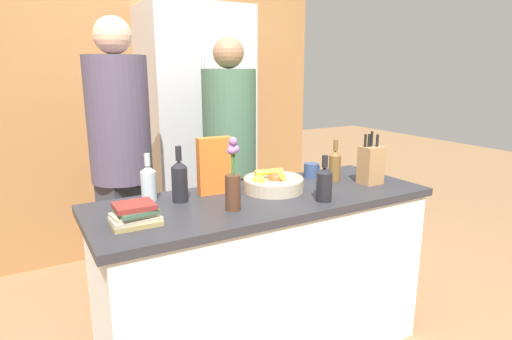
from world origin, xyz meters
TOP-DOWN VIEW (x-y plane):
  - kitchen_island at (0.00, 0.00)m, footprint 1.74×0.66m
  - back_wall_wood at (0.00, 1.77)m, footprint 2.94×0.12m
  - refrigerator at (0.21, 1.41)m, footprint 0.79×0.62m
  - fruit_bowl at (0.09, 0.06)m, footprint 0.32×0.32m
  - knife_block at (0.64, -0.08)m, footprint 0.12×0.10m
  - flower_vase at (-0.23, -0.11)m, footprint 0.07×0.07m
  - cereal_box at (-0.19, 0.17)m, footprint 0.18×0.08m
  - coffee_mug at (0.45, 0.20)m, footprint 0.12×0.09m
  - book_stack at (-0.67, -0.09)m, footprint 0.20×0.16m
  - bottle_oil at (0.22, -0.21)m, footprint 0.08×0.08m
  - bottle_vinegar at (-0.40, 0.13)m, footprint 0.08×0.08m
  - bottle_wine at (-0.52, 0.22)m, footprint 0.08×0.08m
  - bottle_water at (0.52, 0.08)m, footprint 0.07×0.07m
  - person_at_sink at (-0.53, 0.76)m, footprint 0.36×0.36m
  - person_in_blue at (0.18, 0.76)m, footprint 0.36×0.36m

SIDE VIEW (x-z plane):
  - kitchen_island at x=0.00m, z-range 0.00..0.90m
  - coffee_mug at x=0.45m, z-range 0.89..0.98m
  - book_stack at x=-0.67m, z-range 0.89..0.98m
  - fruit_bowl at x=0.09m, z-range 0.88..0.99m
  - person_in_blue at x=0.18m, z-range 0.11..1.83m
  - bottle_oil at x=0.22m, z-range 0.87..1.10m
  - bottle_wine at x=-0.52m, z-range 0.87..1.10m
  - bottle_water at x=0.52m, z-range 0.87..1.10m
  - refrigerator at x=0.21m, z-range 0.00..1.99m
  - bottle_vinegar at x=-0.40m, z-range 0.86..1.14m
  - knife_block at x=0.64m, z-range 0.86..1.15m
  - person_at_sink at x=-0.53m, z-range 0.12..1.93m
  - flower_vase at x=-0.23m, z-range 0.86..1.20m
  - cereal_box at x=-0.19m, z-range 0.89..1.19m
  - back_wall_wood at x=0.00m, z-range 0.00..2.60m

